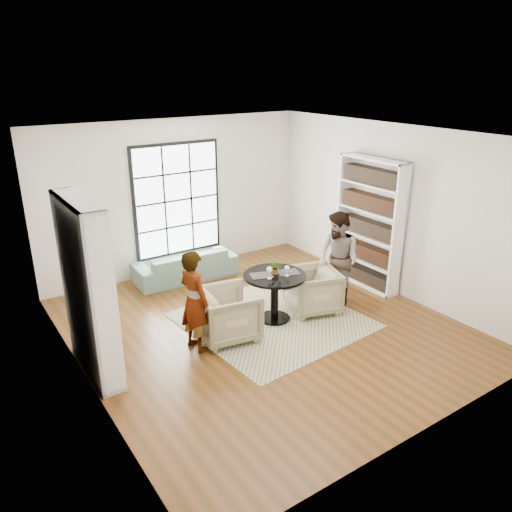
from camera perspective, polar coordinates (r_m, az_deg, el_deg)
ground at (r=8.03m, az=0.87°, el=-8.11°), size 6.00×6.00×0.00m
room_shell at (r=7.93m, az=-1.32°, el=1.46°), size 6.00×6.01×6.00m
rug at (r=8.23m, az=1.89°, el=-7.32°), size 2.79×2.79×0.01m
pedestal_table at (r=8.01m, az=2.14°, el=-3.59°), size 1.00×1.00×0.80m
sofa at (r=9.77m, az=-8.07°, el=-0.99°), size 2.00×0.85×0.57m
armchair_left at (r=7.58m, az=-3.23°, el=-6.64°), size 0.99×0.97×0.79m
armchair_right at (r=8.43m, az=6.44°, el=-3.93°), size 1.02×1.00×0.75m
person_left at (r=7.19m, az=-7.06°, el=-5.13°), size 0.45×0.61×1.52m
person_right at (r=8.60m, az=9.37°, el=-0.36°), size 0.66×0.83×1.63m
placemat_left at (r=7.87m, az=0.64°, el=-2.23°), size 0.40×0.35×0.01m
placemat_right at (r=8.01m, az=3.71°, el=-1.87°), size 0.40×0.35×0.01m
cutlery_left at (r=7.87m, az=0.64°, el=-2.18°), size 0.20×0.25×0.01m
cutlery_right at (r=8.00m, az=3.71°, el=-1.82°), size 0.20×0.25×0.01m
wine_glass_left at (r=7.72m, az=1.55°, el=-1.61°), size 0.09×0.09×0.20m
wine_glass_right at (r=7.83m, az=3.57°, el=-1.43°), size 0.08×0.08×0.17m
flower_centerpiece at (r=7.91m, az=2.24°, el=-1.28°), size 0.25×0.23×0.22m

